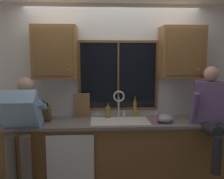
{
  "coord_description": "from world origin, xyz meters",
  "views": [
    {
      "loc": [
        -0.2,
        -3.63,
        1.79
      ],
      "look_at": [
        -0.02,
        -0.3,
        1.36
      ],
      "focal_mm": 39.82,
      "sensor_mm": 36.0,
      "label": 1
    }
  ],
  "objects_px": {
    "mixing_bowl": "(165,118)",
    "soap_dispenser": "(156,118)",
    "cutting_board": "(82,106)",
    "bottle_green_glass": "(135,108)",
    "person_standing": "(21,126)",
    "person_sitting_on_counter": "(213,111)",
    "knife_block": "(46,114)",
    "bottle_tall_clear": "(108,112)"
  },
  "relations": [
    {
      "from": "mixing_bowl",
      "to": "soap_dispenser",
      "type": "bearing_deg",
      "value": -164.4
    },
    {
      "from": "person_standing",
      "to": "mixing_bowl",
      "type": "height_order",
      "value": "person_standing"
    },
    {
      "from": "knife_block",
      "to": "soap_dispenser",
      "type": "xyz_separation_m",
      "value": [
        1.49,
        -0.16,
        -0.04
      ]
    },
    {
      "from": "bottle_tall_clear",
      "to": "knife_block",
      "type": "bearing_deg",
      "value": -170.13
    },
    {
      "from": "person_standing",
      "to": "knife_block",
      "type": "xyz_separation_m",
      "value": [
        0.23,
        0.34,
        0.08
      ]
    },
    {
      "from": "mixing_bowl",
      "to": "bottle_tall_clear",
      "type": "xyz_separation_m",
      "value": [
        -0.76,
        0.28,
        0.04
      ]
    },
    {
      "from": "person_sitting_on_counter",
      "to": "soap_dispenser",
      "type": "distance_m",
      "value": 0.73
    },
    {
      "from": "person_sitting_on_counter",
      "to": "person_standing",
      "type": "bearing_deg",
      "value": -179.26
    },
    {
      "from": "person_standing",
      "to": "soap_dispenser",
      "type": "distance_m",
      "value": 1.73
    },
    {
      "from": "person_standing",
      "to": "knife_block",
      "type": "bearing_deg",
      "value": 55.56
    },
    {
      "from": "person_standing",
      "to": "bottle_tall_clear",
      "type": "height_order",
      "value": "person_standing"
    },
    {
      "from": "cutting_board",
      "to": "person_sitting_on_counter",
      "type": "bearing_deg",
      "value": -15.69
    },
    {
      "from": "knife_block",
      "to": "bottle_green_glass",
      "type": "bearing_deg",
      "value": 8.95
    },
    {
      "from": "cutting_board",
      "to": "soap_dispenser",
      "type": "height_order",
      "value": "cutting_board"
    },
    {
      "from": "person_standing",
      "to": "bottle_green_glass",
      "type": "height_order",
      "value": "person_standing"
    },
    {
      "from": "person_sitting_on_counter",
      "to": "mixing_bowl",
      "type": "relative_size",
      "value": 5.47
    },
    {
      "from": "soap_dispenser",
      "to": "person_standing",
      "type": "bearing_deg",
      "value": -174.21
    },
    {
      "from": "knife_block",
      "to": "bottle_tall_clear",
      "type": "height_order",
      "value": "knife_block"
    },
    {
      "from": "person_standing",
      "to": "cutting_board",
      "type": "distance_m",
      "value": 0.89
    },
    {
      "from": "mixing_bowl",
      "to": "bottle_green_glass",
      "type": "distance_m",
      "value": 0.49
    },
    {
      "from": "soap_dispenser",
      "to": "knife_block",
      "type": "bearing_deg",
      "value": 173.7
    },
    {
      "from": "person_standing",
      "to": "bottle_tall_clear",
      "type": "relative_size",
      "value": 6.95
    },
    {
      "from": "person_standing",
      "to": "knife_block",
      "type": "height_order",
      "value": "person_standing"
    },
    {
      "from": "person_standing",
      "to": "mixing_bowl",
      "type": "distance_m",
      "value": 1.86
    },
    {
      "from": "knife_block",
      "to": "mixing_bowl",
      "type": "height_order",
      "value": "knife_block"
    },
    {
      "from": "soap_dispenser",
      "to": "bottle_tall_clear",
      "type": "height_order",
      "value": "bottle_tall_clear"
    },
    {
      "from": "person_sitting_on_counter",
      "to": "bottle_tall_clear",
      "type": "bearing_deg",
      "value": 161.25
    },
    {
      "from": "person_sitting_on_counter",
      "to": "knife_block",
      "type": "xyz_separation_m",
      "value": [
        -2.2,
        0.31,
        -0.08
      ]
    },
    {
      "from": "person_standing",
      "to": "bottle_tall_clear",
      "type": "distance_m",
      "value": 1.19
    },
    {
      "from": "person_standing",
      "to": "bottle_tall_clear",
      "type": "bearing_deg",
      "value": 24.19
    },
    {
      "from": "person_standing",
      "to": "cutting_board",
      "type": "relative_size",
      "value": 4.17
    },
    {
      "from": "person_sitting_on_counter",
      "to": "bottle_green_glass",
      "type": "height_order",
      "value": "person_sitting_on_counter"
    },
    {
      "from": "person_standing",
      "to": "knife_block",
      "type": "distance_m",
      "value": 0.42
    },
    {
      "from": "mixing_bowl",
      "to": "soap_dispenser",
      "type": "distance_m",
      "value": 0.13
    },
    {
      "from": "person_standing",
      "to": "person_sitting_on_counter",
      "type": "height_order",
      "value": "person_sitting_on_counter"
    },
    {
      "from": "knife_block",
      "to": "bottle_green_glass",
      "type": "distance_m",
      "value": 1.27
    },
    {
      "from": "cutting_board",
      "to": "bottle_tall_clear",
      "type": "distance_m",
      "value": 0.38
    },
    {
      "from": "person_standing",
      "to": "knife_block",
      "type": "relative_size",
      "value": 4.78
    },
    {
      "from": "bottle_green_glass",
      "to": "cutting_board",
      "type": "bearing_deg",
      "value": -178.31
    },
    {
      "from": "cutting_board",
      "to": "bottle_green_glass",
      "type": "distance_m",
      "value": 0.78
    },
    {
      "from": "person_sitting_on_counter",
      "to": "bottle_green_glass",
      "type": "xyz_separation_m",
      "value": [
        -0.94,
        0.51,
        -0.06
      ]
    },
    {
      "from": "cutting_board",
      "to": "bottle_green_glass",
      "type": "xyz_separation_m",
      "value": [
        0.77,
        0.02,
        -0.05
      ]
    }
  ]
}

